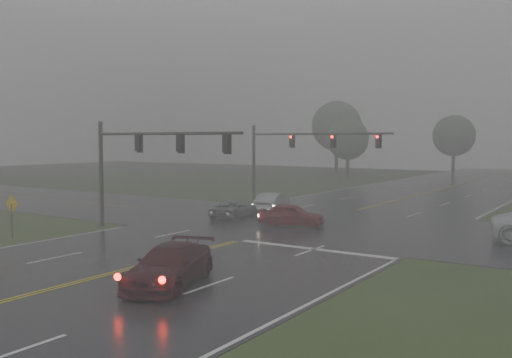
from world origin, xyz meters
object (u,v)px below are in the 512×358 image
Objects in this scene: sedan_silver at (272,213)px; signal_gantry_near at (139,154)px; car_grey at (234,218)px; signal_gantry_far at (294,148)px; sedan_red at (292,226)px; sedan_maroon at (170,286)px.

signal_gantry_near reaches higher than sedan_silver.
car_grey is 10.60m from signal_gantry_far.
sedan_maroon is at bearing 174.89° from sedan_red.
signal_gantry_far reaches higher than sedan_red.
signal_gantry_near is (-10.17, 8.64, 4.59)m from sedan_maroon.
sedan_maroon is 0.47× the size of signal_gantry_near.
sedan_red is 10.43m from signal_gantry_near.
sedan_maroon is 0.40× the size of signal_gantry_far.
sedan_red is at bearing 44.66° from signal_gantry_near.
signal_gantry_near is 17.25m from signal_gantry_far.
sedan_silver reaches higher than sedan_red.
sedan_red is at bearing 160.59° from car_grey.
car_grey is (-5.31, 1.18, 0.00)m from sedan_red.
signal_gantry_near is at bearing 116.58° from sedan_red.
sedan_red is 6.84m from sedan_silver.
sedan_maroon is at bearing -40.36° from signal_gantry_near.
sedan_maroon is at bearing 97.80° from sedan_silver.
signal_gantry_near is at bearing 121.25° from sedan_maroon.
signal_gantry_far is (-9.47, 25.87, 4.74)m from sedan_maroon.
sedan_red is 0.38× the size of signal_gantry_near.
car_grey is 0.33× the size of signal_gantry_far.
sedan_maroon reaches higher than sedan_red.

